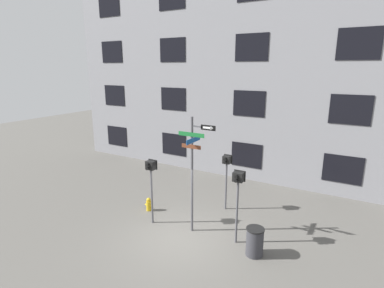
{
  "coord_description": "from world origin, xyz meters",
  "views": [
    {
      "loc": [
        5.27,
        -8.36,
        6.14
      ],
      "look_at": [
        0.09,
        0.69,
        3.47
      ],
      "focal_mm": 28.0,
      "sensor_mm": 36.0,
      "label": 1
    }
  ],
  "objects_px": {
    "pedestrian_signal_across": "(227,167)",
    "trash_bin": "(255,242)",
    "pedestrian_signal_right": "(238,187)",
    "street_sign_pole": "(194,165)",
    "fire_hydrant": "(149,204)",
    "pedestrian_signal_left": "(151,174)"
  },
  "relations": [
    {
      "from": "pedestrian_signal_left",
      "to": "pedestrian_signal_right",
      "type": "relative_size",
      "value": 0.98
    },
    {
      "from": "pedestrian_signal_across",
      "to": "fire_hydrant",
      "type": "relative_size",
      "value": 4.21
    },
    {
      "from": "street_sign_pole",
      "to": "fire_hydrant",
      "type": "distance_m",
      "value": 3.55
    },
    {
      "from": "street_sign_pole",
      "to": "pedestrian_signal_left",
      "type": "distance_m",
      "value": 1.89
    },
    {
      "from": "pedestrian_signal_across",
      "to": "trash_bin",
      "type": "distance_m",
      "value": 3.74
    },
    {
      "from": "street_sign_pole",
      "to": "fire_hydrant",
      "type": "xyz_separation_m",
      "value": [
        -2.56,
        0.52,
        -2.41
      ]
    },
    {
      "from": "pedestrian_signal_right",
      "to": "fire_hydrant",
      "type": "distance_m",
      "value": 4.67
    },
    {
      "from": "street_sign_pole",
      "to": "trash_bin",
      "type": "relative_size",
      "value": 4.53
    },
    {
      "from": "pedestrian_signal_left",
      "to": "trash_bin",
      "type": "height_order",
      "value": "pedestrian_signal_left"
    },
    {
      "from": "pedestrian_signal_left",
      "to": "pedestrian_signal_right",
      "type": "height_order",
      "value": "pedestrian_signal_right"
    },
    {
      "from": "pedestrian_signal_left",
      "to": "pedestrian_signal_across",
      "type": "bearing_deg",
      "value": 51.34
    },
    {
      "from": "street_sign_pole",
      "to": "pedestrian_signal_right",
      "type": "bearing_deg",
      "value": 2.73
    },
    {
      "from": "street_sign_pole",
      "to": "fire_hydrant",
      "type": "bearing_deg",
      "value": 168.58
    },
    {
      "from": "pedestrian_signal_right",
      "to": "trash_bin",
      "type": "xyz_separation_m",
      "value": [
        0.82,
        -0.39,
        -1.63
      ]
    },
    {
      "from": "street_sign_pole",
      "to": "pedestrian_signal_right",
      "type": "relative_size",
      "value": 1.65
    },
    {
      "from": "trash_bin",
      "to": "pedestrian_signal_across",
      "type": "bearing_deg",
      "value": 129.84
    },
    {
      "from": "trash_bin",
      "to": "pedestrian_signal_right",
      "type": "bearing_deg",
      "value": 154.5
    },
    {
      "from": "pedestrian_signal_left",
      "to": "pedestrian_signal_across",
      "type": "distance_m",
      "value": 3.34
    },
    {
      "from": "street_sign_pole",
      "to": "pedestrian_signal_left",
      "type": "height_order",
      "value": "street_sign_pole"
    },
    {
      "from": "pedestrian_signal_right",
      "to": "pedestrian_signal_left",
      "type": "bearing_deg",
      "value": -174.32
    },
    {
      "from": "street_sign_pole",
      "to": "fire_hydrant",
      "type": "relative_size",
      "value": 7.53
    },
    {
      "from": "trash_bin",
      "to": "fire_hydrant",
      "type": "bearing_deg",
      "value": 170.78
    }
  ]
}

